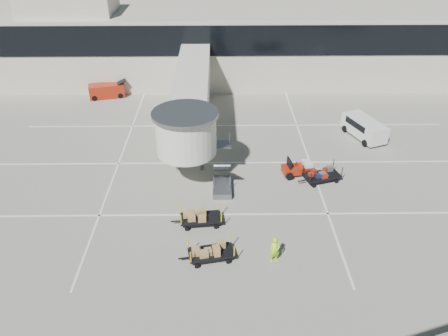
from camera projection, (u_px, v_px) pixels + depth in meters
The scene contains 11 objects.
ground at pixel (244, 233), 28.84m from camera, with size 140.00×140.00×0.00m, color #9D9A8C.
lane_markings at pixel (230, 161), 36.76m from camera, with size 40.00×30.00×0.02m.
terminal at pixel (229, 43), 52.10m from camera, with size 64.00×12.11×15.20m.
jet_bridge at pixel (191, 100), 36.96m from camera, with size 5.70×20.40×6.03m.
baggage_tug at pixel (297, 169), 34.64m from camera, with size 2.48×1.82×1.52m.
suitcase_cart at pixel (321, 176), 33.89m from camera, with size 3.50×2.18×1.35m.
box_cart_near at pixel (200, 218), 29.44m from camera, with size 3.46×1.65×1.34m.
box_cart_far at pixel (211, 253), 26.46m from camera, with size 3.45×1.86×1.32m.
ground_worker at pixel (275, 250), 26.18m from camera, with size 0.64×0.42×1.76m, color #AEF319.
minivan at pixel (363, 127), 39.92m from camera, with size 3.35×4.93×1.74m.
belt_loader at pixel (107, 91), 48.11m from camera, with size 4.28×2.46×1.95m.
Camera 1 is at (-1.61, -22.21, 18.88)m, focal length 35.00 mm.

